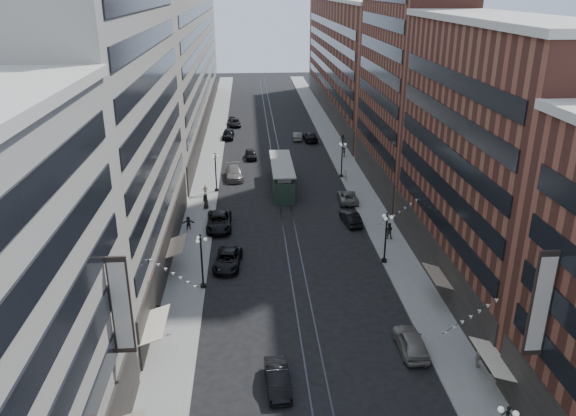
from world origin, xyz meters
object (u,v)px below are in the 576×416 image
object	(u,v)px
car_5	(278,379)
pedestrian_9	(343,139)
car_8	(234,173)
pedestrian_6	(205,190)
car_4	(411,342)
car_extra_0	(233,120)
car_extra_1	(234,123)
pedestrian_5	(188,223)
lamppost_se_far	(386,236)
car_11	(348,197)
pedestrian_extra_0	(206,201)
car_13	(251,154)
pedestrian_4	(478,357)
car_2	(228,260)
pedestrian_2	(160,313)
car_10	(351,218)
lamppost_se_mid	(342,158)
lamppost_sw_far	(202,259)
pedestrian_extra_1	(344,152)
car_9	(228,134)
lamppost_sw_mid	(216,171)
pedestrian_7	(389,231)
car_12	(310,137)
car_14	(297,136)
streetcar	(282,177)

from	to	relation	value
car_5	pedestrian_9	distance (m)	66.79
car_8	pedestrian_6	world-z (taller)	car_8
pedestrian_6	pedestrian_9	world-z (taller)	pedestrian_9
car_4	car_extra_0	bearing A→B (deg)	-79.42
car_extra_1	pedestrian_5	bearing A→B (deg)	-101.92
lamppost_se_far	car_11	bearing A→B (deg)	92.57
lamppost_se_far	pedestrian_extra_0	size ratio (longest dim) A/B	2.89
car_13	pedestrian_4	bearing A→B (deg)	-76.36
car_2	pedestrian_extra_0	distance (m)	16.50
pedestrian_5	car_extra_0	size ratio (longest dim) A/B	0.39
pedestrian_9	pedestrian_extra_0	bearing A→B (deg)	-107.81
pedestrian_2	car_10	distance (m)	28.39
lamppost_se_mid	pedestrian_5	xyz separation A→B (m)	(-21.06, -18.07, -2.16)
car_2	pedestrian_2	bearing A→B (deg)	-112.57
car_extra_1	lamppost_sw_far	bearing A→B (deg)	-98.63
car_2	car_extra_1	bearing A→B (deg)	96.42
pedestrian_extra_1	car_extra_0	bearing A→B (deg)	-153.24
car_9	car_extra_0	world-z (taller)	car_9
lamppost_sw_mid	car_9	bearing A→B (deg)	88.45
car_5	pedestrian_9	world-z (taller)	pedestrian_9
car_5	pedestrian_4	distance (m)	15.16
car_8	pedestrian_7	world-z (taller)	pedestrian_7
car_10	pedestrian_5	bearing A→B (deg)	-5.70
car_extra_0	pedestrian_5	bearing A→B (deg)	-99.52
car_12	pedestrian_extra_0	bearing A→B (deg)	60.45
pedestrian_9	lamppost_se_far	bearing A→B (deg)	-74.54
car_9	car_14	bearing A→B (deg)	-5.83
car_4	car_10	size ratio (longest dim) A/B	1.06
pedestrian_7	pedestrian_2	bearing A→B (deg)	48.26
car_14	pedestrian_extra_1	bearing A→B (deg)	121.44
car_10	pedestrian_6	xyz separation A→B (m)	(-18.13, 10.63, 0.17)
car_4	car_8	size ratio (longest dim) A/B	0.81
car_14	car_extra_0	xyz separation A→B (m)	(-12.23, 14.85, -0.03)
lamppost_sw_mid	pedestrian_extra_1	size ratio (longest dim) A/B	3.44
pedestrian_9	pedestrian_extra_0	distance (m)	37.47
lamppost_sw_far	car_14	size ratio (longest dim) A/B	1.26
pedestrian_2	pedestrian_9	bearing A→B (deg)	68.75
streetcar	car_5	distance (m)	42.68
lamppost_se_far	car_5	xyz separation A→B (m)	(-12.10, -18.65, -2.33)
pedestrian_9	car_extra_1	size ratio (longest dim) A/B	0.34
pedestrian_4	car_12	xyz separation A→B (m)	(-5.38, 67.14, -0.20)
pedestrian_4	pedestrian_extra_0	world-z (taller)	pedestrian_extra_0
car_9	car_extra_1	bearing A→B (deg)	86.90
car_8	car_9	size ratio (longest dim) A/B	1.16
lamppost_sw_mid	car_10	xyz separation A→B (m)	(16.72, -12.53, -2.32)
car_13	pedestrian_extra_1	bearing A→B (deg)	-4.50
lamppost_se_far	pedestrian_extra_1	xyz separation A→B (m)	(2.08, 38.41, -2.14)
car_10	car_9	bearing A→B (deg)	-76.55
car_2	pedestrian_9	distance (m)	49.94
pedestrian_5	pedestrian_extra_0	bearing A→B (deg)	73.07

